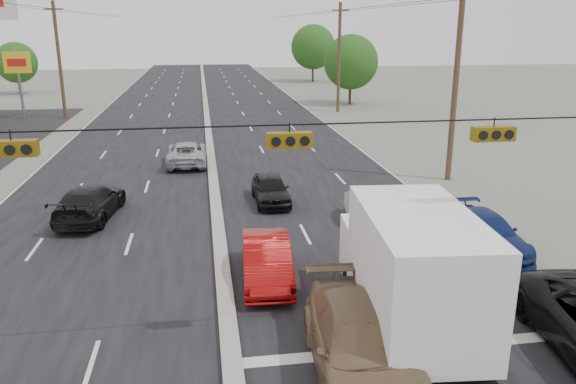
% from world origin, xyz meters
% --- Properties ---
extents(ground, '(200.00, 200.00, 0.00)m').
position_xyz_m(ground, '(0.00, 0.00, 0.00)').
color(ground, '#606356').
rests_on(ground, ground).
extents(road_surface, '(20.00, 160.00, 0.02)m').
position_xyz_m(road_surface, '(0.00, 30.00, 0.00)').
color(road_surface, black).
rests_on(road_surface, ground).
extents(center_median, '(0.50, 160.00, 0.20)m').
position_xyz_m(center_median, '(0.00, 30.00, 0.10)').
color(center_median, gray).
rests_on(center_median, ground).
extents(utility_pole_left_c, '(1.60, 0.30, 10.00)m').
position_xyz_m(utility_pole_left_c, '(-12.50, 40.00, 5.11)').
color(utility_pole_left_c, '#422D1E').
rests_on(utility_pole_left_c, ground).
extents(utility_pole_right_b, '(1.60, 0.30, 10.00)m').
position_xyz_m(utility_pole_right_b, '(12.50, 15.00, 5.11)').
color(utility_pole_right_b, '#422D1E').
rests_on(utility_pole_right_b, ground).
extents(utility_pole_right_c, '(1.60, 0.30, 10.00)m').
position_xyz_m(utility_pole_right_c, '(12.50, 40.00, 5.11)').
color(utility_pole_right_c, '#422D1E').
rests_on(utility_pole_right_c, ground).
extents(traffic_signals, '(25.00, 0.30, 0.54)m').
position_xyz_m(traffic_signals, '(1.40, 0.00, 5.49)').
color(traffic_signals, black).
rests_on(traffic_signals, ground).
extents(pole_sign_far, '(2.20, 0.25, 6.00)m').
position_xyz_m(pole_sign_far, '(-16.00, 40.00, 4.41)').
color(pole_sign_far, slate).
rests_on(pole_sign_far, ground).
extents(tree_left_far, '(4.80, 4.80, 6.12)m').
position_xyz_m(tree_left_far, '(-22.00, 60.00, 3.72)').
color(tree_left_far, '#382619').
rests_on(tree_left_far, ground).
extents(tree_right_mid, '(5.60, 5.60, 7.14)m').
position_xyz_m(tree_right_mid, '(15.00, 45.00, 4.34)').
color(tree_right_mid, '#382619').
rests_on(tree_right_mid, ground).
extents(tree_right_far, '(6.40, 6.40, 8.16)m').
position_xyz_m(tree_right_far, '(16.00, 70.00, 4.96)').
color(tree_right_far, '#382619').
rests_on(tree_right_far, ground).
extents(box_truck, '(3.10, 7.35, 3.63)m').
position_xyz_m(box_truck, '(4.69, 0.23, 1.86)').
color(box_truck, black).
rests_on(box_truck, ground).
extents(tan_sedan, '(2.81, 6.07, 1.72)m').
position_xyz_m(tan_sedan, '(3.00, -1.55, 0.86)').
color(tan_sedan, olive).
rests_on(tan_sedan, ground).
extents(red_sedan, '(1.78, 4.42, 1.43)m').
position_xyz_m(red_sedan, '(1.40, 4.08, 0.71)').
color(red_sedan, '#8E0908').
rests_on(red_sedan, ground).
extents(queue_car_a, '(1.62, 3.90, 1.32)m').
position_xyz_m(queue_car_a, '(2.56, 12.35, 0.66)').
color(queue_car_a, black).
rests_on(queue_car_a, ground).
extents(queue_car_b, '(1.58, 3.82, 1.23)m').
position_xyz_m(queue_car_b, '(6.13, 8.73, 0.61)').
color(queue_car_b, white).
rests_on(queue_car_b, ground).
extents(queue_car_d, '(1.91, 4.69, 1.36)m').
position_xyz_m(queue_car_d, '(9.60, 5.40, 0.68)').
color(queue_car_d, navy).
rests_on(queue_car_d, ground).
extents(oncoming_near, '(2.69, 5.23, 1.45)m').
position_xyz_m(oncoming_near, '(-5.34, 11.32, 0.73)').
color(oncoming_near, black).
rests_on(oncoming_near, ground).
extents(oncoming_far, '(2.29, 4.93, 1.37)m').
position_xyz_m(oncoming_far, '(-1.44, 20.57, 0.68)').
color(oncoming_far, '#A6A9AD').
rests_on(oncoming_far, ground).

